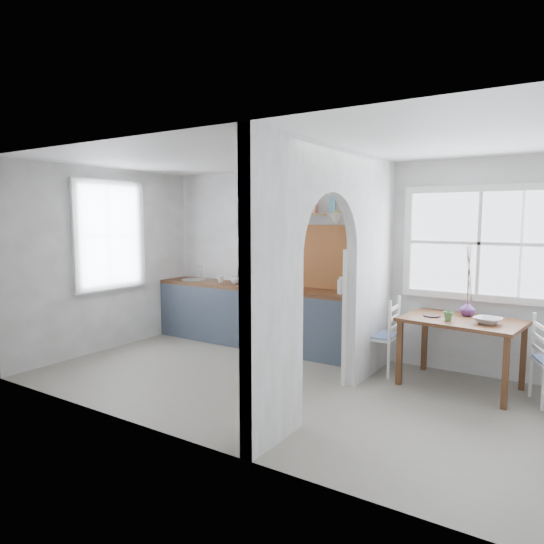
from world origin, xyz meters
The scene contains 25 objects.
floor centered at (0.00, 0.00, 0.00)m, with size 5.80×3.20×0.01m, color gray.
ceiling centered at (0.00, 0.00, 2.60)m, with size 5.80×3.20×0.01m, color white.
walls centered at (0.00, 0.00, 1.30)m, with size 5.81×3.21×2.60m.
partition centered at (0.70, 0.06, 1.45)m, with size 0.12×3.20×2.60m.
kitchen_window centered at (-2.87, 0.00, 1.65)m, with size 0.10×1.16×1.50m, color white, non-canonical shape.
nook_window centered at (1.80, 1.56, 1.60)m, with size 1.76×0.10×1.30m, color white, non-canonical shape.
counter centered at (-1.13, 1.33, 0.46)m, with size 3.50×0.60×0.90m.
sink centered at (-2.43, 1.30, 0.89)m, with size 0.40×0.40×0.02m, color silver.
backsplash centered at (-0.20, 1.58, 1.35)m, with size 1.65×0.03×0.90m, color #975B2F.
shelf centered at (-0.20, 1.49, 2.00)m, with size 1.75×0.20×0.21m.
pendant_lamp centered at (0.15, 1.15, 1.88)m, with size 0.26×0.26×0.16m, color silver.
utensil_rail centered at (0.61, 0.90, 1.45)m, with size 0.02×0.02×0.50m, color silver.
dining_table centered at (1.75, 1.05, 0.39)m, with size 1.25×0.83×0.78m, color #53331E, non-canonical shape.
chair_left centered at (0.77, 1.07, 0.47)m, with size 0.43×0.43×0.94m, color white, non-canonical shape.
kettle centered at (0.19, 1.29, 1.01)m, with size 0.18×0.15×0.22m, color silver, non-canonical shape.
mug_a centered at (-1.86, 1.28, 0.95)m, with size 0.11×0.11×0.10m, color white.
mug_b centered at (-1.59, 1.30, 0.96)m, with size 0.14×0.14×0.11m, color silver.
knife_block centered at (-1.53, 1.41, 1.01)m, with size 0.10×0.15×0.23m, color #422519.
jar centered at (-0.88, 1.37, 0.98)m, with size 0.10×0.10×0.15m, color #947F5A.
towel_magenta centered at (0.58, 0.99, 0.28)m, with size 0.02×0.03×0.49m, color #A9254B.
towel_orange centered at (0.58, 0.93, 0.25)m, with size 0.02×0.03×0.55m, color orange.
bowl centered at (2.02, 0.96, 0.81)m, with size 0.27×0.27×0.07m, color silver.
table_cup centered at (1.63, 0.90, 0.83)m, with size 0.11×0.11×0.10m, color #569450.
plate centered at (1.42, 1.03, 0.79)m, with size 0.19×0.19×0.02m, color #2C2120.
vase centered at (1.76, 1.28, 0.86)m, with size 0.17×0.17×0.17m, color #5C3172.
Camera 1 is at (2.84, -4.53, 1.90)m, focal length 32.00 mm.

